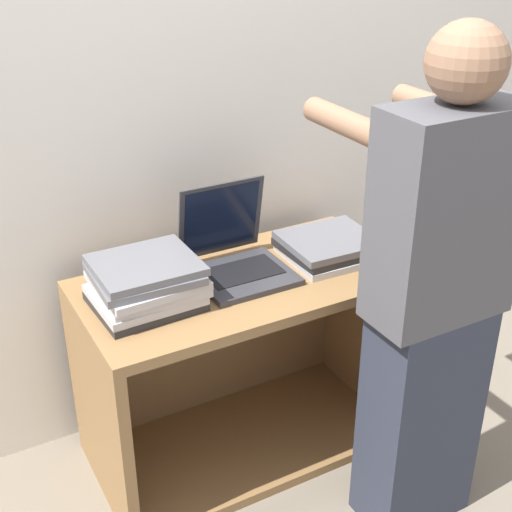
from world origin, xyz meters
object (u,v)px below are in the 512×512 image
(laptop_stack_right, at_px, (329,247))
(person, at_px, (433,304))
(laptop_open, at_px, (236,256))
(laptop_stack_left, at_px, (146,283))

(laptop_stack_right, distance_m, person, 0.53)
(laptop_open, xyz_separation_m, laptop_stack_left, (-0.33, -0.05, 0.02))
(laptop_stack_left, xyz_separation_m, laptop_stack_right, (0.67, 0.00, -0.04))
(laptop_stack_right, bearing_deg, laptop_stack_left, -179.95)
(laptop_open, bearing_deg, laptop_stack_left, -170.75)
(laptop_stack_left, distance_m, person, 0.85)
(laptop_open, relative_size, person, 0.21)
(laptop_stack_left, relative_size, laptop_stack_right, 1.03)
(laptop_open, distance_m, laptop_stack_right, 0.34)
(laptop_stack_right, xyz_separation_m, person, (-0.00, -0.52, 0.05))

